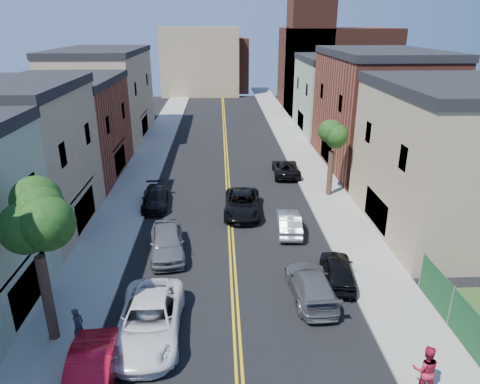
{
  "coord_description": "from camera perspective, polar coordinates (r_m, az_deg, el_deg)",
  "views": [
    {
      "loc": [
        -0.6,
        -1.64,
        12.88
      ],
      "look_at": [
        0.71,
        26.09,
        2.0
      ],
      "focal_mm": 32.62,
      "sensor_mm": 36.0,
      "label": 1
    }
  ],
  "objects": [
    {
      "name": "black_car_left",
      "position": [
        32.96,
        -11.05,
        -0.78
      ],
      "size": [
        2.18,
        4.68,
        1.32
      ],
      "primitive_type": "imported",
      "rotation": [
        0.0,
        0.0,
        0.07
      ],
      "color": "black",
      "rests_on": "ground"
    },
    {
      "name": "backdrop_center",
      "position": [
        88.0,
        -2.39,
        16.25
      ],
      "size": [
        10.0,
        8.0,
        10.0
      ],
      "primitive_type": "cube",
      "color": "brown",
      "rests_on": "ground"
    },
    {
      "name": "pedestrian_left",
      "position": [
        20.35,
        -20.4,
        -16.04
      ],
      "size": [
        0.5,
        0.65,
        1.62
      ],
      "primitive_type": "imported",
      "rotation": [
        0.0,
        0.0,
        1.37
      ],
      "color": "#25252C",
      "rests_on": "sidewalk_left"
    },
    {
      "name": "curb_right",
      "position": [
        44.09,
        6.25,
        4.39
      ],
      "size": [
        0.3,
        100.0,
        0.15
      ],
      "primitive_type": "cube",
      "color": "gray",
      "rests_on": "ground"
    },
    {
      "name": "white_pickup",
      "position": [
        20.06,
        -11.79,
        -16.09
      ],
      "size": [
        2.76,
        5.91,
        1.64
      ],
      "primitive_type": "imported",
      "rotation": [
        0.0,
        0.0,
        0.01
      ],
      "color": "white",
      "rests_on": "ground"
    },
    {
      "name": "bldg_right_tan",
      "position": [
        30.67,
        25.9,
        3.35
      ],
      "size": [
        9.0,
        12.0,
        9.0
      ],
      "primitive_type": "cube",
      "color": "#998466",
      "rests_on": "ground"
    },
    {
      "name": "bldg_right_palegrn",
      "position": [
        56.26,
        12.66,
        12.08
      ],
      "size": [
        9.0,
        12.0,
        8.5
      ],
      "primitive_type": "cube",
      "color": "gray",
      "rests_on": "ground"
    },
    {
      "name": "sidewalk_right",
      "position": [
        44.39,
        8.48,
        4.4
      ],
      "size": [
        3.2,
        100.0,
        0.15
      ],
      "primitive_type": "cube",
      "color": "gray",
      "rests_on": "ground"
    },
    {
      "name": "dark_car_right_far",
      "position": [
        39.21,
        6.01,
        3.13
      ],
      "size": [
        2.4,
        4.89,
        1.34
      ],
      "primitive_type": "imported",
      "rotation": [
        0.0,
        0.0,
        3.1
      ],
      "color": "black",
      "rests_on": "ground"
    },
    {
      "name": "curb_left",
      "position": [
        43.92,
        -9.86,
        4.13
      ],
      "size": [
        0.3,
        100.0,
        0.15
      ],
      "primitive_type": "cube",
      "color": "gray",
      "rests_on": "ground"
    },
    {
      "name": "black_suv_lane",
      "position": [
        31.11,
        0.29,
        -1.54
      ],
      "size": [
        2.78,
        5.54,
        1.51
      ],
      "primitive_type": "imported",
      "rotation": [
        0.0,
        0.0,
        -0.05
      ],
      "color": "black",
      "rests_on": "ground"
    },
    {
      "name": "bldg_right_brick",
      "position": [
        42.97,
        17.48,
        9.87
      ],
      "size": [
        9.0,
        14.0,
        10.0
      ],
      "primitive_type": "cube",
      "color": "brown",
      "rests_on": "ground"
    },
    {
      "name": "black_car_right",
      "position": [
        23.87,
        12.7,
        -9.88
      ],
      "size": [
        2.19,
        4.28,
        1.39
      ],
      "primitive_type": "imported",
      "rotation": [
        0.0,
        0.0,
        3.0
      ],
      "color": "black",
      "rests_on": "ground"
    },
    {
      "name": "silver_car_right",
      "position": [
        28.62,
        6.42,
        -3.99
      ],
      "size": [
        1.72,
        4.19,
        1.35
      ],
      "primitive_type": "imported",
      "rotation": [
        0.0,
        0.0,
        3.07
      ],
      "color": "#AAADB1",
      "rests_on": "ground"
    },
    {
      "name": "tree_left_mid",
      "position": [
        18.38,
        -25.84,
        -0.88
      ],
      "size": [
        5.2,
        5.2,
        9.29
      ],
      "color": "#332119",
      "rests_on": "sidewalk_left"
    },
    {
      "name": "bldg_left_tan_near",
      "position": [
        30.98,
        -28.25,
        3.11
      ],
      "size": [
        9.0,
        10.0,
        9.0
      ],
      "primitive_type": "cube",
      "color": "#998466",
      "rests_on": "ground"
    },
    {
      "name": "grey_car_right",
      "position": [
        22.37,
        9.29,
        -11.89
      ],
      "size": [
        2.16,
        4.96,
        1.42
      ],
      "primitive_type": "imported",
      "rotation": [
        0.0,
        0.0,
        3.18
      ],
      "color": "#525559",
      "rests_on": "ground"
    },
    {
      "name": "bldg_left_tan_far",
      "position": [
        53.97,
        -17.42,
        11.79
      ],
      "size": [
        9.0,
        16.0,
        9.5
      ],
      "primitive_type": "cube",
      "color": "#998466",
      "rests_on": "ground"
    },
    {
      "name": "bldg_left_brick",
      "position": [
        40.93,
        -21.92,
        7.33
      ],
      "size": [
        9.0,
        12.0,
        8.0
      ],
      "primitive_type": "cube",
      "color": "brown",
      "rests_on": "ground"
    },
    {
      "name": "pedestrian_right",
      "position": [
        18.32,
        23.07,
        -20.56
      ],
      "size": [
        1.09,
        0.94,
        1.96
      ],
      "primitive_type": "imported",
      "rotation": [
        0.0,
        0.0,
        2.92
      ],
      "color": "#A41931",
      "rests_on": "sidewalk_right"
    },
    {
      "name": "sidewalk_left",
      "position": [
        44.18,
        -12.12,
        4.07
      ],
      "size": [
        3.2,
        100.0,
        0.15
      ],
      "primitive_type": "cube",
      "color": "gray",
      "rests_on": "ground"
    },
    {
      "name": "tree_right_far",
      "position": [
        33.54,
        12.22,
        8.66
      ],
      "size": [
        4.4,
        4.4,
        8.03
      ],
      "color": "#332119",
      "rests_on": "sidewalk_right"
    },
    {
      "name": "grey_car_left",
      "position": [
        26.06,
        -9.5,
        -6.46
      ],
      "size": [
        2.6,
        5.11,
        1.67
      ],
      "primitive_type": "imported",
      "rotation": [
        0.0,
        0.0,
        0.13
      ],
      "color": "#5B5F63",
      "rests_on": "ground"
    },
    {
      "name": "red_sedan",
      "position": [
        18.21,
        -18.95,
        -21.74
      ],
      "size": [
        2.01,
        4.76,
        1.53
      ],
      "primitive_type": "imported",
      "rotation": [
        0.0,
        0.0,
        0.09
      ],
      "color": "#B50C1F",
      "rests_on": "ground"
    },
    {
      "name": "backdrop_left",
      "position": [
        83.99,
        -5.23,
        16.62
      ],
      "size": [
        14.0,
        8.0,
        12.0
      ],
      "primitive_type": "cube",
      "color": "#998466",
      "rests_on": "ground"
    },
    {
      "name": "church",
      "position": [
        70.99,
        11.59,
        16.44
      ],
      "size": [
        16.2,
        14.2,
        22.6
      ],
      "color": "#4C2319",
      "rests_on": "ground"
    }
  ]
}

